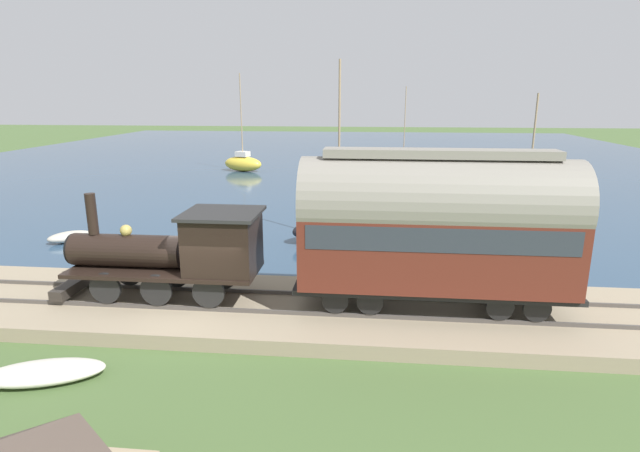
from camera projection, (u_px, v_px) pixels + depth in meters
The scene contains 11 objects.
ground_plane at pixel (206, 323), 15.03m from camera, with size 200.00×200.00×0.00m, color #476033.
harbor_water at pixel (328, 156), 56.86m from camera, with size 80.00×80.00×0.01m.
rail_embankment at pixel (213, 307), 15.66m from camera, with size 4.89×56.00×0.55m.
steam_locomotive at pixel (183, 249), 15.27m from camera, with size 2.11×6.40×3.23m.
passenger_coach at pixel (435, 224), 14.28m from camera, with size 2.52×8.03×4.67m.
sailboat_brown at pixel (404, 151), 58.26m from camera, with size 1.17×4.40×7.70m.
sailboat_yellow at pixel (243, 163), 45.22m from camera, with size 2.49×3.95×8.57m.
sailboat_black at pixel (338, 226), 23.53m from camera, with size 3.37×4.69×8.20m.
sailboat_green at pixel (525, 215), 26.39m from camera, with size 2.74×4.14×6.78m.
rowboat_far_out at pixel (70, 237), 23.34m from camera, with size 2.01×2.08×0.50m.
beached_dinghy at pixel (44, 373), 11.94m from camera, with size 1.88×3.00×0.44m.
Camera 1 is at (-13.38, -4.82, 6.64)m, focal length 28.00 mm.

